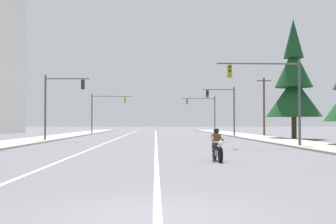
{
  "coord_description": "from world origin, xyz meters",
  "views": [
    {
      "loc": [
        0.05,
        -7.85,
        1.67
      ],
      "look_at": [
        1.11,
        29.11,
        2.64
      ],
      "focal_mm": 46.1,
      "sensor_mm": 36.0,
      "label": 1
    }
  ],
  "objects_px": {
    "motorcycle_with_rider": "(217,148)",
    "traffic_signal_near_left": "(58,98)",
    "conifer_tree_right_verge_far": "(294,84)",
    "traffic_signal_far_right": "(205,109)",
    "traffic_signal_near_right": "(275,88)",
    "utility_pole_right_far": "(264,105)",
    "traffic_signal_mid_right": "(225,104)",
    "traffic_signal_mid_left": "(104,107)"
  },
  "relations": [
    {
      "from": "traffic_signal_mid_right",
      "to": "traffic_signal_far_right",
      "type": "height_order",
      "value": "same"
    },
    {
      "from": "motorcycle_with_rider",
      "to": "traffic_signal_far_right",
      "type": "distance_m",
      "value": 53.66
    },
    {
      "from": "traffic_signal_near_left",
      "to": "traffic_signal_mid_left",
      "type": "height_order",
      "value": "same"
    },
    {
      "from": "traffic_signal_near_left",
      "to": "traffic_signal_mid_left",
      "type": "bearing_deg",
      "value": 87.51
    },
    {
      "from": "utility_pole_right_far",
      "to": "traffic_signal_far_right",
      "type": "bearing_deg",
      "value": 118.11
    },
    {
      "from": "motorcycle_with_rider",
      "to": "conifer_tree_right_verge_far",
      "type": "xyz_separation_m",
      "value": [
        11.92,
        26.07,
        5.27
      ]
    },
    {
      "from": "traffic_signal_far_right",
      "to": "conifer_tree_right_verge_far",
      "type": "xyz_separation_m",
      "value": [
        6.29,
        -27.18,
        1.71
      ]
    },
    {
      "from": "traffic_signal_mid_left",
      "to": "motorcycle_with_rider",
      "type": "bearing_deg",
      "value": -77.24
    },
    {
      "from": "motorcycle_with_rider",
      "to": "utility_pole_right_far",
      "type": "distance_m",
      "value": 42.56
    },
    {
      "from": "traffic_signal_near_left",
      "to": "traffic_signal_mid_left",
      "type": "distance_m",
      "value": 26.02
    },
    {
      "from": "traffic_signal_near_left",
      "to": "utility_pole_right_far",
      "type": "bearing_deg",
      "value": 38.19
    },
    {
      "from": "traffic_signal_mid_right",
      "to": "traffic_signal_mid_left",
      "type": "bearing_deg",
      "value": 141.34
    },
    {
      "from": "traffic_signal_near_left",
      "to": "conifer_tree_right_verge_far",
      "type": "height_order",
      "value": "conifer_tree_right_verge_far"
    },
    {
      "from": "traffic_signal_near_left",
      "to": "traffic_signal_near_right",
      "type": "bearing_deg",
      "value": -31.33
    },
    {
      "from": "traffic_signal_mid_left",
      "to": "utility_pole_right_far",
      "type": "distance_m",
      "value": 24.16
    },
    {
      "from": "traffic_signal_near_right",
      "to": "utility_pole_right_far",
      "type": "bearing_deg",
      "value": 77.19
    },
    {
      "from": "traffic_signal_mid_right",
      "to": "conifer_tree_right_verge_far",
      "type": "bearing_deg",
      "value": -53.29
    },
    {
      "from": "motorcycle_with_rider",
      "to": "conifer_tree_right_verge_far",
      "type": "bearing_deg",
      "value": 65.43
    },
    {
      "from": "motorcycle_with_rider",
      "to": "conifer_tree_right_verge_far",
      "type": "height_order",
      "value": "conifer_tree_right_verge_far"
    },
    {
      "from": "traffic_signal_near_right",
      "to": "traffic_signal_far_right",
      "type": "xyz_separation_m",
      "value": [
        -0.01,
        42.47,
        -0.02
      ]
    },
    {
      "from": "traffic_signal_near_left",
      "to": "traffic_signal_mid_right",
      "type": "relative_size",
      "value": 1.0
    },
    {
      "from": "utility_pole_right_far",
      "to": "conifer_tree_right_verge_far",
      "type": "xyz_separation_m",
      "value": [
        -0.49,
        -14.48,
        1.66
      ]
    },
    {
      "from": "traffic_signal_near_right",
      "to": "traffic_signal_near_left",
      "type": "xyz_separation_m",
      "value": [
        -17.52,
        10.66,
        -0.1
      ]
    },
    {
      "from": "traffic_signal_near_left",
      "to": "conifer_tree_right_verge_far",
      "type": "bearing_deg",
      "value": 10.99
    },
    {
      "from": "traffic_signal_mid_right",
      "to": "conifer_tree_right_verge_far",
      "type": "distance_m",
      "value": 10.19
    },
    {
      "from": "utility_pole_right_far",
      "to": "conifer_tree_right_verge_far",
      "type": "height_order",
      "value": "conifer_tree_right_verge_far"
    },
    {
      "from": "traffic_signal_far_right",
      "to": "motorcycle_with_rider",
      "type": "bearing_deg",
      "value": -96.03
    },
    {
      "from": "conifer_tree_right_verge_far",
      "to": "utility_pole_right_far",
      "type": "bearing_deg",
      "value": 88.06
    },
    {
      "from": "traffic_signal_mid_right",
      "to": "utility_pole_right_far",
      "type": "distance_m",
      "value": 9.14
    },
    {
      "from": "motorcycle_with_rider",
      "to": "traffic_signal_far_right",
      "type": "xyz_separation_m",
      "value": [
        5.63,
        53.25,
        3.56
      ]
    },
    {
      "from": "traffic_signal_near_left",
      "to": "conifer_tree_right_verge_far",
      "type": "xyz_separation_m",
      "value": [
        23.79,
        4.62,
        1.8
      ]
    },
    {
      "from": "motorcycle_with_rider",
      "to": "utility_pole_right_far",
      "type": "height_order",
      "value": "utility_pole_right_far"
    },
    {
      "from": "traffic_signal_mid_left",
      "to": "conifer_tree_right_verge_far",
      "type": "height_order",
      "value": "conifer_tree_right_verge_far"
    },
    {
      "from": "traffic_signal_near_left",
      "to": "utility_pole_right_far",
      "type": "relative_size",
      "value": 0.77
    },
    {
      "from": "motorcycle_with_rider",
      "to": "traffic_signal_near_left",
      "type": "bearing_deg",
      "value": 118.98
    },
    {
      "from": "traffic_signal_far_right",
      "to": "utility_pole_right_far",
      "type": "xyz_separation_m",
      "value": [
        6.78,
        -12.7,
        0.05
      ]
    },
    {
      "from": "traffic_signal_near_right",
      "to": "traffic_signal_far_right",
      "type": "relative_size",
      "value": 1.0
    },
    {
      "from": "traffic_signal_mid_right",
      "to": "traffic_signal_near_left",
      "type": "bearing_deg",
      "value": -144.57
    },
    {
      "from": "motorcycle_with_rider",
      "to": "traffic_signal_far_right",
      "type": "height_order",
      "value": "traffic_signal_far_right"
    },
    {
      "from": "traffic_signal_near_right",
      "to": "utility_pole_right_far",
      "type": "xyz_separation_m",
      "value": [
        6.77,
        29.77,
        0.04
      ]
    },
    {
      "from": "motorcycle_with_rider",
      "to": "conifer_tree_right_verge_far",
      "type": "relative_size",
      "value": 0.17
    },
    {
      "from": "traffic_signal_mid_right",
      "to": "traffic_signal_mid_left",
      "type": "xyz_separation_m",
      "value": [
        -16.67,
        13.34,
        0.12
      ]
    }
  ]
}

